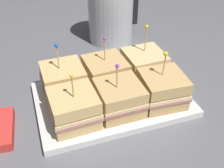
# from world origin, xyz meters

# --- Properties ---
(ground_plane) EXTENTS (6.00, 6.00, 0.00)m
(ground_plane) POSITION_xyz_m (0.00, 0.00, 0.00)
(ground_plane) COLOR slate
(serving_platter) EXTENTS (0.41, 0.27, 0.02)m
(serving_platter) POSITION_xyz_m (0.00, 0.00, 0.01)
(serving_platter) COLOR silver
(serving_platter) RESTS_ON ground_plane
(sandwich_front_left) EXTENTS (0.12, 0.12, 0.15)m
(sandwich_front_left) POSITION_xyz_m (-0.12, -0.06, 0.06)
(sandwich_front_left) COLOR tan
(sandwich_front_left) RESTS_ON serving_platter
(sandwich_front_center) EXTENTS (0.12, 0.12, 0.14)m
(sandwich_front_center) POSITION_xyz_m (-0.00, -0.06, 0.06)
(sandwich_front_center) COLOR tan
(sandwich_front_center) RESTS_ON serving_platter
(sandwich_front_right) EXTENTS (0.12, 0.12, 0.15)m
(sandwich_front_right) POSITION_xyz_m (0.12, -0.06, 0.06)
(sandwich_front_right) COLOR tan
(sandwich_front_right) RESTS_ON serving_platter
(sandwich_back_left) EXTENTS (0.12, 0.12, 0.16)m
(sandwich_back_left) POSITION_xyz_m (-0.12, 0.06, 0.06)
(sandwich_back_left) COLOR tan
(sandwich_back_left) RESTS_ON serving_platter
(sandwich_back_center) EXTENTS (0.12, 0.12, 0.15)m
(sandwich_back_center) POSITION_xyz_m (0.00, 0.06, 0.06)
(sandwich_back_center) COLOR tan
(sandwich_back_center) RESTS_ON serving_platter
(sandwich_back_right) EXTENTS (0.12, 0.12, 0.16)m
(sandwich_back_right) POSITION_xyz_m (0.12, 0.06, 0.06)
(sandwich_back_right) COLOR #DBB77A
(sandwich_back_right) RESTS_ON serving_platter
(kettle_steel) EXTENTS (0.18, 0.16, 0.25)m
(kettle_steel) POSITION_xyz_m (0.12, 0.36, 0.11)
(kettle_steel) COLOR #B7BABF
(kettle_steel) RESTS_ON ground_plane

